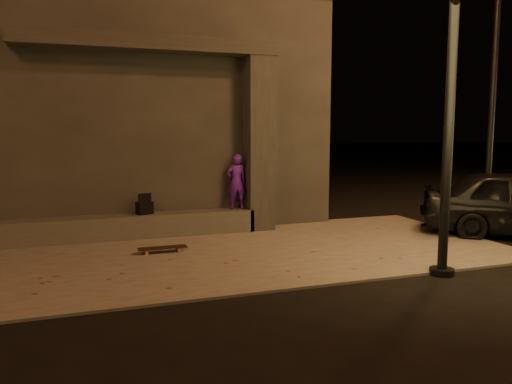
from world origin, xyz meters
name	(u,v)px	position (x,y,z in m)	size (l,w,h in m)	color
ground	(233,293)	(0.00, 0.00, 0.00)	(120.00, 120.00, 0.00)	black
sidewalk	(200,255)	(0.00, 2.00, 0.02)	(11.00, 4.40, 0.04)	#605B55
building	(116,110)	(-1.00, 6.49, 2.61)	(9.00, 5.10, 5.22)	#33302E
ledge	(103,228)	(-1.50, 3.75, 0.27)	(6.00, 0.55, 0.45)	#524F4A
column	(259,144)	(1.70, 3.75, 1.84)	(0.55, 0.55, 3.60)	#33302E
canopy	(150,44)	(-0.50, 3.80, 3.78)	(5.00, 0.70, 0.28)	#33302E
skateboarder	(236,182)	(1.20, 3.75, 1.07)	(0.42, 0.28, 1.15)	#5519A7
backpack	(145,207)	(-0.70, 3.75, 0.64)	(0.35, 0.29, 0.42)	black
skateboard	(162,248)	(-0.58, 2.34, 0.12)	(0.84, 0.22, 0.09)	black
street_lamp_0	(455,0)	(3.17, -0.25, 3.95)	(0.36, 0.36, 6.95)	black
street_lamp_2	(496,42)	(7.38, 3.26, 4.17)	(0.36, 0.36, 7.37)	black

